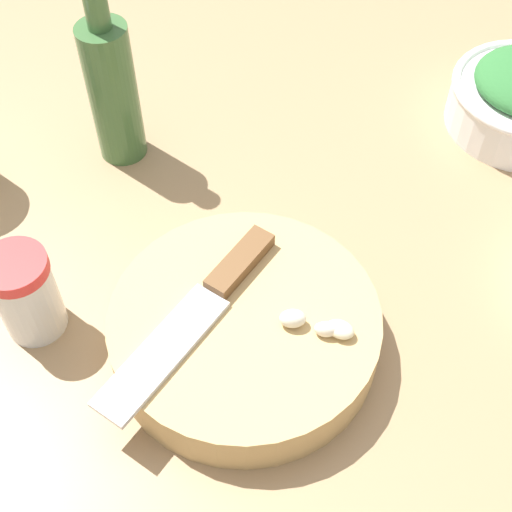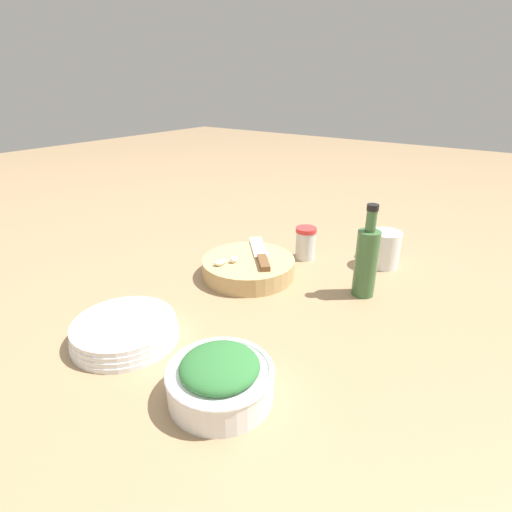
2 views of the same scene
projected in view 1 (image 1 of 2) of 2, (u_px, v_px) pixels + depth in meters
name	position (u px, v px, depth m)	size (l,w,h in m)	color
ground_plane	(269.00, 255.00, 0.68)	(5.00, 5.00, 0.00)	#997A56
cutting_board	(245.00, 330.00, 0.61)	(0.23, 0.23, 0.04)	tan
chef_knife	(202.00, 306.00, 0.59)	(0.17, 0.16, 0.01)	brown
garlic_cloves	(319.00, 326.00, 0.57)	(0.06, 0.04, 0.02)	#EBE5C3
spice_jar	(26.00, 294.00, 0.60)	(0.06, 0.06, 0.09)	silver
oil_bottle	(112.00, 87.00, 0.71)	(0.05, 0.05, 0.21)	#3D6638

